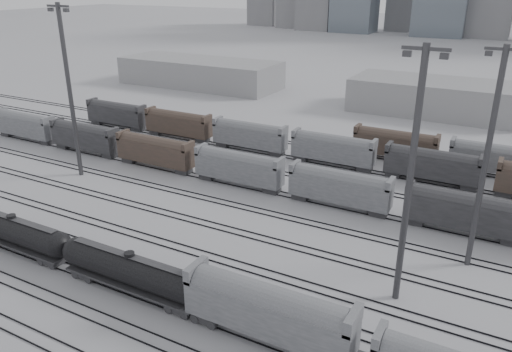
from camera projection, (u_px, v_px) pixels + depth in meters
The scene contains 12 objects.
ground at pixel (156, 308), 50.89m from camera, with size 900.00×900.00×0.00m, color silver.
tracks at pixel (242, 235), 65.12m from camera, with size 220.00×71.50×0.16m.
tank_car_a at pixel (14, 231), 60.76m from camera, with size 18.55×3.09×4.58m.
tank_car_b at pixel (131, 271), 52.45m from camera, with size 18.89×3.15×4.67m.
hopper_car_a at pixel (268, 309), 44.87m from camera, with size 16.40×3.26×5.87m.
light_mast_b at pixel (69, 89), 79.72m from camera, with size 4.47×0.71×27.91m.
light_mast_c at pixel (410, 175), 47.41m from camera, with size 4.19×0.67×26.19m.
light_mast_d at pixel (487, 157), 53.69m from camera, with size 4.04×0.65×25.26m.
bg_string_near at pixel (340, 189), 72.37m from camera, with size 151.00×3.00×5.60m.
bg_string_mid at pixel (432, 166), 80.96m from camera, with size 151.00×3.00×5.60m.
warehouse_left at pixel (200, 73), 153.51m from camera, with size 50.00×18.00×8.00m, color #9A9A9D.
warehouse_mid at pixel (435, 97), 122.37m from camera, with size 40.00×18.00×8.00m, color #9A9A9D.
Camera 1 is at (29.20, -32.18, 31.44)m, focal length 35.00 mm.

